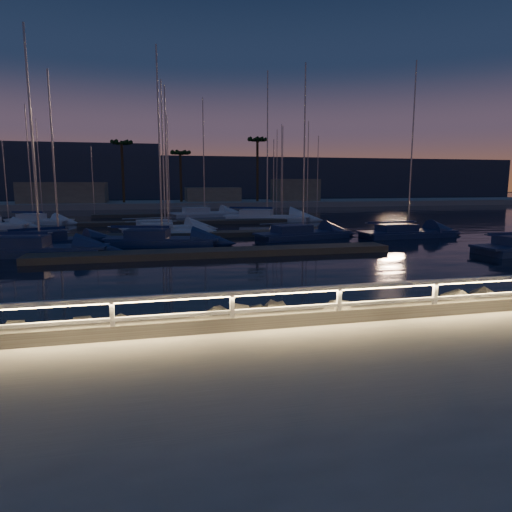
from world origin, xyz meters
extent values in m
plane|color=#AFA99E|center=(0.00, 0.00, 0.00)|extent=(400.00, 400.00, 0.00)
cube|color=#AFA99E|center=(0.00, -2.50, -0.10)|extent=(240.00, 5.00, 0.20)
cube|color=slate|center=(0.00, 1.50, -0.30)|extent=(240.00, 3.45, 1.29)
plane|color=black|center=(0.00, 80.00, -0.60)|extent=(320.00, 320.00, 0.00)
plane|color=black|center=(0.00, 0.00, -1.20)|extent=(400.00, 400.00, 0.00)
cube|color=white|center=(-5.00, 0.00, 0.50)|extent=(0.11, 0.11, 1.00)
cube|color=white|center=(-2.00, 0.00, 0.50)|extent=(0.11, 0.11, 1.00)
cube|color=white|center=(1.00, 0.00, 0.50)|extent=(0.11, 0.11, 1.00)
cube|color=white|center=(4.00, 0.00, 0.50)|extent=(0.11, 0.11, 1.00)
cube|color=white|center=(0.00, 0.00, 1.00)|extent=(44.00, 0.12, 0.12)
cube|color=white|center=(0.00, 0.00, 0.50)|extent=(44.00, 0.09, 0.09)
cube|color=#FFCE72|center=(0.00, -0.02, 0.92)|extent=(44.00, 0.04, 0.03)
sphere|color=slate|center=(6.34, 1.99, -0.32)|extent=(0.70, 0.70, 0.70)
sphere|color=slate|center=(-0.14, 1.58, -0.23)|extent=(0.90, 0.90, 0.90)
sphere|color=slate|center=(1.40, 0.23, 0.05)|extent=(0.91, 0.91, 0.91)
cube|color=#524B44|center=(0.00, 16.00, -0.40)|extent=(22.00, 2.00, 0.40)
cube|color=#524B44|center=(0.00, 26.00, -0.40)|extent=(22.00, 2.00, 0.40)
cube|color=#524B44|center=(0.00, 38.00, -0.40)|extent=(22.00, 2.00, 0.40)
cube|color=#524B44|center=(0.00, 50.00, -0.40)|extent=(22.00, 2.00, 0.40)
cube|color=#AFA99E|center=(0.00, 74.00, -0.20)|extent=(160.00, 14.00, 1.20)
cube|color=gray|center=(-18.00, 74.00, 1.80)|extent=(14.00, 8.00, 4.00)
cube|color=gray|center=(8.00, 75.00, 1.30)|extent=(10.00, 6.00, 3.00)
cube|color=gray|center=(24.00, 74.00, 2.10)|extent=(8.00, 7.00, 4.60)
cylinder|color=#44351F|center=(-8.00, 72.00, 5.65)|extent=(0.44, 0.44, 10.50)
cylinder|color=#44351F|center=(2.00, 73.00, 4.90)|extent=(0.44, 0.44, 9.00)
cylinder|color=#44351F|center=(16.00, 72.00, 6.15)|extent=(0.44, 0.44, 11.50)
cube|color=#313A4C|center=(0.00, 130.00, 4.00)|extent=(220.00, 30.00, 14.00)
cube|color=navy|center=(-10.54, 18.57, -0.45)|extent=(7.63, 3.34, 0.58)
cube|color=navy|center=(-10.54, 18.57, -0.08)|extent=(8.20, 3.04, 0.16)
cube|color=navy|center=(-11.56, 18.70, 0.28)|extent=(3.07, 2.18, 0.68)
cylinder|color=#A3A3A8|center=(-10.54, 18.57, 6.43)|extent=(0.13, 0.13, 12.82)
cylinder|color=#A3A3A8|center=(-12.07, 18.76, 0.81)|extent=(4.59, 0.64, 0.08)
cube|color=navy|center=(7.96, 23.02, -0.45)|extent=(7.74, 4.04, 0.53)
cube|color=navy|center=(7.96, 23.02, -0.11)|extent=(8.26, 3.82, 0.15)
cube|color=navy|center=(6.97, 22.80, 0.23)|extent=(3.21, 2.44, 0.63)
cylinder|color=#A3A3A8|center=(7.96, 23.02, 6.39)|extent=(0.12, 0.12, 12.81)
cylinder|color=#A3A3A8|center=(6.47, 22.68, 0.71)|extent=(4.51, 1.10, 0.08)
cube|color=navy|center=(-10.12, 22.37, -0.45)|extent=(6.76, 4.67, 0.55)
cube|color=navy|center=(-10.12, 22.37, -0.10)|extent=(7.11, 4.60, 0.15)
cube|color=navy|center=(-10.94, 21.99, 0.25)|extent=(2.96, 2.52, 0.65)
cylinder|color=#A3A3A8|center=(-10.12, 22.37, 5.60)|extent=(0.12, 0.12, 11.20)
cylinder|color=#A3A3A8|center=(-11.34, 21.81, 0.75)|extent=(3.69, 1.77, 0.08)
cube|color=silver|center=(-2.57, 29.95, -0.45)|extent=(7.55, 4.06, 0.56)
cube|color=silver|center=(-2.57, 29.95, -0.09)|extent=(8.04, 3.85, 0.15)
cube|color=silver|center=(-3.54, 29.71, 0.26)|extent=(3.14, 2.42, 0.66)
cylinder|color=#A3A3A8|center=(-2.57, 29.95, 6.24)|extent=(0.12, 0.12, 12.46)
cylinder|color=#A3A3A8|center=(-4.02, 29.59, 0.77)|extent=(4.37, 1.16, 0.08)
cube|color=navy|center=(-3.10, 21.58, -0.45)|extent=(7.87, 4.29, 0.54)
cube|color=navy|center=(-3.10, 21.58, -0.11)|extent=(8.37, 4.08, 0.15)
cube|color=navy|center=(-4.11, 21.84, 0.24)|extent=(3.28, 2.54, 0.64)
cylinder|color=#A3A3A8|center=(-3.10, 21.58, 6.48)|extent=(0.12, 0.12, 12.98)
cylinder|color=#A3A3A8|center=(-4.61, 21.97, 0.73)|extent=(4.54, 1.25, 0.08)
cube|color=navy|center=(16.68, 22.03, -0.45)|extent=(7.76, 2.97, 0.51)
cube|color=navy|center=(16.68, 22.03, -0.12)|extent=(8.38, 2.63, 0.14)
cube|color=navy|center=(15.62, 21.97, 0.20)|extent=(3.07, 2.07, 0.60)
cylinder|color=#A3A3A8|center=(16.68, 22.03, 6.59)|extent=(0.11, 0.11, 13.25)
cylinder|color=#A3A3A8|center=(15.09, 21.94, 0.67)|extent=(4.77, 0.34, 0.07)
cube|color=silver|center=(-2.42, 26.91, -0.45)|extent=(6.68, 2.43, 0.52)
cube|color=silver|center=(-2.42, 26.91, -0.12)|extent=(7.22, 2.12, 0.14)
cube|color=silver|center=(-3.34, 26.94, 0.21)|extent=(2.63, 1.74, 0.61)
cylinder|color=#A3A3A8|center=(-2.42, 26.91, 5.71)|extent=(0.11, 0.11, 11.47)
cylinder|color=#A3A3A8|center=(-3.80, 26.96, 0.67)|extent=(4.13, 0.22, 0.07)
cube|color=silver|center=(3.21, 48.41, -0.45)|extent=(8.66, 4.30, 0.60)
cube|color=silver|center=(3.21, 48.41, -0.07)|extent=(9.26, 4.02, 0.16)
cube|color=silver|center=(2.08, 48.19, 0.31)|extent=(3.56, 2.65, 0.71)
cylinder|color=#A3A3A8|center=(3.21, 48.41, 7.23)|extent=(0.13, 0.13, 14.38)
cylinder|color=#A3A3A8|center=(1.52, 48.08, 0.85)|extent=(5.10, 1.08, 0.09)
cube|color=silver|center=(9.57, 40.38, -0.45)|extent=(9.75, 6.63, 0.62)
cube|color=silver|center=(9.57, 40.38, -0.05)|extent=(10.27, 6.52, 0.17)
cube|color=silver|center=(8.39, 40.91, 0.34)|extent=(4.25, 3.60, 0.74)
cylinder|color=#A3A3A8|center=(9.57, 40.38, 8.13)|extent=(0.14, 0.14, 16.14)
cylinder|color=#A3A3A8|center=(7.80, 41.17, 0.91)|extent=(5.34, 2.46, 0.09)
cube|color=silver|center=(-15.46, 41.84, -0.45)|extent=(6.99, 4.66, 0.52)
cube|color=silver|center=(-15.46, 41.84, -0.12)|extent=(7.36, 4.57, 0.14)
cube|color=silver|center=(-16.31, 42.20, 0.21)|extent=(3.03, 2.55, 0.61)
cylinder|color=#A3A3A8|center=(-15.46, 41.84, 5.75)|extent=(0.11, 0.11, 11.55)
cylinder|color=#A3A3A8|center=(-16.74, 42.38, 0.68)|extent=(3.85, 1.71, 0.08)
camera|label=1|loc=(-4.06, -11.36, 3.84)|focal=32.00mm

